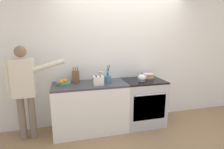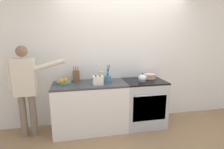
# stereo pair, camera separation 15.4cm
# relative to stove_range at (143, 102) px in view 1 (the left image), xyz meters

# --- Properties ---
(ground_plane) EXTENTS (16.00, 16.00, 0.00)m
(ground_plane) POSITION_rel_stove_range_xyz_m (-0.33, -0.31, -0.45)
(ground_plane) COLOR #93704C
(wall_back) EXTENTS (8.00, 0.04, 2.60)m
(wall_back) POSITION_rel_stove_range_xyz_m (-0.33, 0.33, 0.85)
(wall_back) COLOR silver
(wall_back) RESTS_ON ground_plane
(counter_cabinet) EXTENTS (1.30, 0.62, 0.89)m
(counter_cabinet) POSITION_rel_stove_range_xyz_m (-1.04, 0.00, -0.00)
(counter_cabinet) COLOR white
(counter_cabinet) RESTS_ON ground_plane
(stove_range) EXTENTS (0.77, 0.65, 0.89)m
(stove_range) POSITION_rel_stove_range_xyz_m (0.00, 0.00, 0.00)
(stove_range) COLOR #B7BABF
(stove_range) RESTS_ON ground_plane
(layer_cake) EXTENTS (0.28, 0.28, 0.09)m
(layer_cake) POSITION_rel_stove_range_xyz_m (0.16, 0.13, 0.49)
(layer_cake) COLOR #4C4C51
(layer_cake) RESTS_ON stove_range
(tea_kettle) EXTENTS (0.19, 0.16, 0.16)m
(tea_kettle) POSITION_rel_stove_range_xyz_m (-0.06, -0.06, 0.51)
(tea_kettle) COLOR white
(tea_kettle) RESTS_ON stove_range
(knife_block) EXTENTS (0.12, 0.14, 0.29)m
(knife_block) POSITION_rel_stove_range_xyz_m (-1.26, 0.17, 0.55)
(knife_block) COLOR brown
(knife_block) RESTS_ON counter_cabinet
(utensil_crock) EXTENTS (0.12, 0.12, 0.32)m
(utensil_crock) POSITION_rel_stove_range_xyz_m (-0.70, 0.00, 0.51)
(utensil_crock) COLOR #477084
(utensil_crock) RESTS_ON counter_cabinet
(fruit_bowl) EXTENTS (0.26, 0.26, 0.10)m
(fruit_bowl) POSITION_rel_stove_range_xyz_m (-1.48, 0.06, 0.48)
(fruit_bowl) COLOR #4C7F66
(fruit_bowl) RESTS_ON counter_cabinet
(toaster) EXTENTS (0.19, 0.13, 0.16)m
(toaster) POSITION_rel_stove_range_xyz_m (-0.90, -0.12, 0.52)
(toaster) COLOR silver
(toaster) RESTS_ON counter_cabinet
(milk_carton) EXTENTS (0.07, 0.07, 0.20)m
(milk_carton) POSITION_rel_stove_range_xyz_m (-0.80, 0.16, 0.54)
(milk_carton) COLOR white
(milk_carton) RESTS_ON counter_cabinet
(person_baker) EXTENTS (0.91, 0.20, 1.57)m
(person_baker) POSITION_rel_stove_range_xyz_m (-2.09, -0.01, 0.49)
(person_baker) COLOR #7A6B5B
(person_baker) RESTS_ON ground_plane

